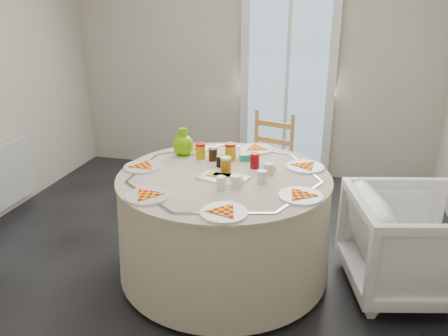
% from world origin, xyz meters
% --- Properties ---
extents(floor, '(4.00, 4.00, 0.00)m').
position_xyz_m(floor, '(0.00, 0.00, 0.00)').
color(floor, black).
rests_on(floor, ground).
extents(wall_back, '(4.00, 0.02, 2.60)m').
position_xyz_m(wall_back, '(0.00, 2.00, 1.30)').
color(wall_back, '#BCB5A3').
rests_on(wall_back, floor).
extents(glass_door, '(1.00, 0.08, 2.10)m').
position_xyz_m(glass_door, '(0.40, 1.95, 1.05)').
color(glass_door, silver).
rests_on(glass_door, floor).
extents(table, '(1.49, 1.49, 0.75)m').
position_xyz_m(table, '(0.19, -0.06, 0.38)').
color(table, beige).
rests_on(table, floor).
extents(wooden_chair, '(0.51, 0.50, 0.93)m').
position_xyz_m(wooden_chair, '(0.33, 0.97, 0.47)').
color(wooden_chair, tan).
rests_on(wooden_chair, floor).
extents(armchair, '(0.85, 0.89, 0.77)m').
position_xyz_m(armchair, '(1.44, 0.00, 0.39)').
color(armchair, white).
rests_on(armchair, floor).
extents(place_settings, '(1.53, 1.53, 0.03)m').
position_xyz_m(place_settings, '(0.19, -0.06, 0.77)').
color(place_settings, white).
rests_on(place_settings, table).
extents(jar_cluster, '(0.53, 0.36, 0.14)m').
position_xyz_m(jar_cluster, '(0.15, 0.16, 0.82)').
color(jar_cluster, '#9B6B17').
rests_on(jar_cluster, table).
extents(butter_tub, '(0.16, 0.13, 0.05)m').
position_xyz_m(butter_tub, '(0.30, 0.27, 0.79)').
color(butter_tub, teal).
rests_on(butter_tub, table).
extents(green_pitcher, '(0.20, 0.20, 0.21)m').
position_xyz_m(green_pitcher, '(-0.20, 0.26, 0.87)').
color(green_pitcher, '#62B903').
rests_on(green_pitcher, table).
extents(cheese_platter, '(0.36, 0.28, 0.04)m').
position_xyz_m(cheese_platter, '(0.21, -0.13, 0.77)').
color(cheese_platter, white).
rests_on(cheese_platter, table).
extents(mugs_glasses, '(0.66, 0.66, 0.10)m').
position_xyz_m(mugs_glasses, '(0.31, -0.03, 0.81)').
color(mugs_glasses, '#AFAFAF').
rests_on(mugs_glasses, table).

